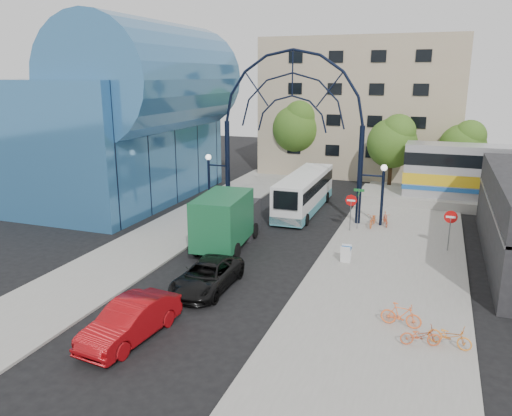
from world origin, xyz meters
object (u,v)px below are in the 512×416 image
at_px(tree_north_c, 464,144).
at_px(tree_north_a, 394,141).
at_px(red_sedan, 130,321).
at_px(black_suv, 207,276).
at_px(bike_near_b, 385,219).
at_px(tree_north_b, 298,125).
at_px(sandwich_board, 346,252).
at_px(bike_far_b, 401,315).
at_px(gateway_arch, 292,101).
at_px(stop_sign, 351,204).
at_px(bike_far_c, 450,336).
at_px(street_name_sign, 359,200).
at_px(do_not_enter_sign, 450,221).
at_px(city_bus, 304,192).
at_px(bike_far_a, 421,336).
at_px(green_truck, 227,219).
at_px(bike_near_a, 373,220).

bearing_deg(tree_north_c, tree_north_a, -161.56).
xyz_separation_m(tree_north_a, red_sedan, (-7.17, -31.09, -3.81)).
bearing_deg(black_suv, bike_near_b, 61.95).
bearing_deg(tree_north_b, bike_near_b, -55.84).
bearing_deg(tree_north_a, sandwich_board, -91.50).
bearing_deg(bike_far_b, tree_north_b, 29.58).
bearing_deg(gateway_arch, stop_sign, -22.63).
xyz_separation_m(bike_near_b, bike_far_c, (4.06, -15.61, -0.03)).
xyz_separation_m(street_name_sign, bike_far_c, (5.79, -14.21, -1.57)).
bearing_deg(bike_far_b, bike_far_c, -111.49).
height_order(tree_north_a, tree_north_c, tree_north_a).
bearing_deg(black_suv, do_not_enter_sign, 40.42).
bearing_deg(city_bus, gateway_arch, -102.06).
xyz_separation_m(gateway_arch, street_name_sign, (5.20, -1.40, -6.43)).
distance_m(black_suv, bike_far_a, 10.41).
relative_size(city_bus, green_truck, 1.51).
bearing_deg(green_truck, street_name_sign, 35.33).
xyz_separation_m(tree_north_b, red_sedan, (2.83, -35.09, -4.47)).
distance_m(stop_sign, bike_far_b, 13.38).
xyz_separation_m(tree_north_c, bike_far_b, (-3.03, -28.53, -3.64)).
bearing_deg(tree_north_c, stop_sign, -114.69).
relative_size(tree_north_c, red_sedan, 1.34).
height_order(red_sedan, bike_far_b, red_sedan).
distance_m(gateway_arch, red_sedan, 20.70).
xyz_separation_m(sandwich_board, tree_north_a, (0.52, 19.95, 3.86)).
height_order(do_not_enter_sign, green_truck, green_truck).
height_order(sandwich_board, tree_north_b, tree_north_b).
xyz_separation_m(do_not_enter_sign, bike_near_a, (-4.87, 3.50, -1.38)).
distance_m(sandwich_board, black_suv, 8.18).
relative_size(do_not_enter_sign, red_sedan, 0.51).
height_order(gateway_arch, city_bus, gateway_arch).
bearing_deg(city_bus, bike_near_a, -27.12).
xyz_separation_m(tree_north_a, bike_far_c, (4.87, -27.54, -4.05)).
bearing_deg(tree_north_b, bike_far_c, -64.76).
height_order(city_bus, black_suv, city_bus).
xyz_separation_m(sandwich_board, bike_far_c, (5.39, -7.59, -0.18)).
relative_size(red_sedan, bike_far_a, 3.12).
relative_size(bike_far_a, bike_far_c, 0.93).
distance_m(sandwich_board, city_bus, 11.57).
bearing_deg(bike_far_c, tree_north_c, 12.30).
bearing_deg(city_bus, tree_north_a, 58.89).
height_order(black_suv, bike_near_b, black_suv).
height_order(do_not_enter_sign, bike_near_a, do_not_enter_sign).
bearing_deg(black_suv, green_truck, 103.75).
xyz_separation_m(tree_north_a, tree_north_b, (-10.00, 4.00, 0.66)).
bearing_deg(green_truck, tree_north_b, 89.83).
height_order(street_name_sign, sandwich_board, street_name_sign).
relative_size(black_suv, red_sedan, 1.04).
height_order(green_truck, bike_far_c, green_truck).
bearing_deg(do_not_enter_sign, red_sedan, -128.48).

